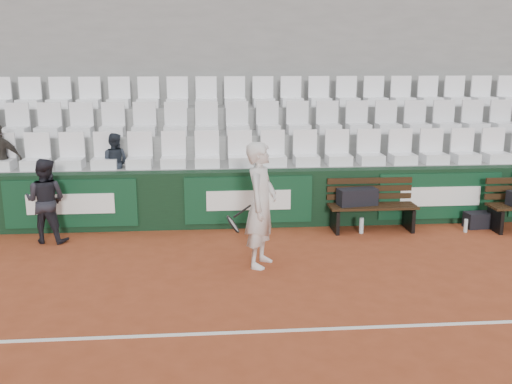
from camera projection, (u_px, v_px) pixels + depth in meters
name	position (u px, v px, depth m)	size (l,w,h in m)	color
ground	(291.00, 331.00, 6.25)	(80.00, 80.00, 0.00)	#9C4223
court_baseline	(291.00, 330.00, 6.25)	(18.00, 0.06, 0.01)	white
back_barrier	(263.00, 198.00, 10.01)	(18.00, 0.34, 1.00)	black
grandstand_tier_front	(256.00, 190.00, 10.62)	(18.00, 0.95, 1.00)	gray
grandstand_tier_mid	(252.00, 169.00, 11.49)	(18.00, 0.95, 1.45)	gray
grandstand_tier_back	(249.00, 150.00, 12.36)	(18.00, 0.95, 1.90)	gray
grandstand_rear_wall	(247.00, 90.00, 12.67)	(18.00, 0.30, 4.40)	gray
seat_row_front	(257.00, 149.00, 10.26)	(11.90, 0.44, 0.63)	white
seat_row_mid	(253.00, 118.00, 11.08)	(11.90, 0.44, 0.63)	white
seat_row_back	(249.00, 92.00, 11.89)	(11.90, 0.44, 0.63)	white
bench_left	(372.00, 218.00, 9.81)	(1.50, 0.56, 0.45)	black
sports_bag_left	(357.00, 197.00, 9.74)	(0.66, 0.28, 0.28)	black
sports_bag_ground	(478.00, 220.00, 9.99)	(0.45, 0.27, 0.27)	black
water_bottle_near	(361.00, 226.00, 9.67)	(0.08, 0.08, 0.27)	silver
water_bottle_far	(466.00, 226.00, 9.73)	(0.06, 0.06, 0.23)	silver
tennis_player	(261.00, 205.00, 8.02)	(0.82, 0.77, 1.79)	silver
ball_kid	(46.00, 201.00, 9.11)	(0.66, 0.52, 1.37)	black
spectator_c	(113.00, 138.00, 10.05)	(0.52, 0.40, 1.07)	#202630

